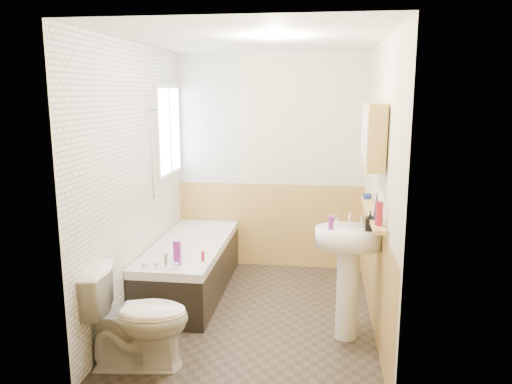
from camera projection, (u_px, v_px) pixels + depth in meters
floor at (254, 314)px, 4.71m from camera, size 2.80×2.80×0.00m
ceiling at (254, 39)px, 4.23m from camera, size 2.80×2.80×0.00m
wall_back at (270, 163)px, 5.84m from camera, size 2.20×0.02×2.50m
wall_front at (224, 225)px, 3.10m from camera, size 2.20×0.02×2.50m
wall_left at (135, 182)px, 4.61m from camera, size 0.02×2.80×2.50m
wall_right at (380, 187)px, 4.33m from camera, size 0.02×2.80×2.50m
wainscot_right at (374, 269)px, 4.48m from camera, size 0.01×2.80×1.00m
wainscot_front at (226, 335)px, 3.27m from camera, size 2.20×0.01×1.00m
wainscot_back at (269, 225)px, 5.97m from camera, size 2.20×0.01×1.00m
tile_cladding_left at (137, 182)px, 4.61m from camera, size 0.01×2.80×2.50m
tile_return_back at (208, 120)px, 5.81m from camera, size 0.75×0.01×1.50m
window at (169, 131)px, 5.45m from camera, size 0.03×0.79×0.99m
bathtub at (191, 266)px, 5.21m from camera, size 0.70×1.82×0.68m
shower_riser at (152, 136)px, 4.83m from camera, size 0.10×0.07×1.08m
toilet at (137, 317)px, 3.76m from camera, size 0.84×0.54×0.78m
sink at (348, 261)px, 4.14m from camera, size 0.56×0.46×1.08m
pine_shelf at (372, 213)px, 4.26m from camera, size 0.10×1.28×0.03m
medicine_cabinet at (373, 136)px, 4.07m from camera, size 0.15×0.59×0.53m
foam_can at (379, 213)px, 3.78m from camera, size 0.07×0.07×0.18m
green_bottle at (377, 204)px, 3.96m from camera, size 0.06×0.06×0.24m
black_jar at (367, 196)px, 4.74m from camera, size 0.08×0.08×0.05m
soap_bottle at (370, 226)px, 4.01m from camera, size 0.09×0.17×0.08m
clear_bottle at (331, 223)px, 4.04m from camera, size 0.04×0.04×0.11m
blue_gel at (177, 253)px, 4.45m from camera, size 0.06×0.05×0.22m
cream_jar at (145, 264)px, 4.42m from camera, size 0.08×0.08×0.04m
orange_bottle at (203, 256)px, 4.57m from camera, size 0.04×0.04×0.09m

